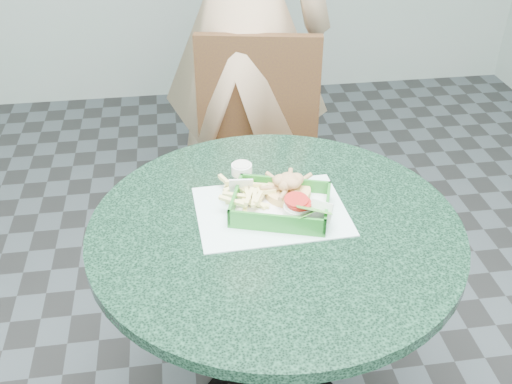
{
  "coord_description": "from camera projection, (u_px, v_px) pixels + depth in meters",
  "views": [
    {
      "loc": [
        -0.21,
        -1.14,
        1.63
      ],
      "look_at": [
        -0.03,
        0.1,
        0.8
      ],
      "focal_mm": 42.0,
      "sensor_mm": 36.0,
      "label": 1
    }
  ],
  "objects": [
    {
      "name": "cafe_table",
      "position": [
        274.0,
        282.0,
        1.55
      ],
      "size": [
        0.9,
        0.9,
        0.75
      ],
      "color": "black",
      "rests_on": "floor"
    },
    {
      "name": "dining_chair",
      "position": [
        263.0,
        150.0,
        2.22
      ],
      "size": [
        0.46,
        0.46,
        0.93
      ],
      "rotation": [
        0.0,
        0.0,
        -0.19
      ],
      "color": "#3A2210",
      "rests_on": "floor"
    },
    {
      "name": "placemat",
      "position": [
        271.0,
        217.0,
        1.49
      ],
      "size": [
        0.38,
        0.29,
        0.0
      ],
      "primitive_type": "cube",
      "rotation": [
        0.0,
        0.0,
        0.04
      ],
      "color": "silver",
      "rests_on": "cafe_table"
    },
    {
      "name": "food_basket",
      "position": [
        280.0,
        214.0,
        1.48
      ],
      "size": [
        0.23,
        0.17,
        0.05
      ],
      "rotation": [
        0.0,
        0.0,
        -0.31
      ],
      "color": "#207A25",
      "rests_on": "placemat"
    },
    {
      "name": "crab_sandwich",
      "position": [
        281.0,
        190.0,
        1.51
      ],
      "size": [
        0.11,
        0.11,
        0.07
      ],
      "rotation": [
        0.0,
        0.0,
        0.35
      ],
      "color": "tan",
      "rests_on": "food_basket"
    },
    {
      "name": "fries_pile",
      "position": [
        241.0,
        201.0,
        1.48
      ],
      "size": [
        0.15,
        0.16,
        0.05
      ],
      "primitive_type": null,
      "rotation": [
        0.0,
        0.0,
        0.34
      ],
      "color": "#FFEE89",
      "rests_on": "food_basket"
    },
    {
      "name": "sauce_ramekin",
      "position": [
        228.0,
        183.0,
        1.54
      ],
      "size": [
        0.05,
        0.05,
        0.03
      ],
      "rotation": [
        0.0,
        0.0,
        0.34
      ],
      "color": "white",
      "rests_on": "food_basket"
    },
    {
      "name": "garnish_cup",
      "position": [
        304.0,
        211.0,
        1.45
      ],
      "size": [
        0.1,
        0.1,
        0.04
      ],
      "rotation": [
        0.0,
        0.0,
        0.26
      ],
      "color": "white",
      "rests_on": "food_basket"
    }
  ]
}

